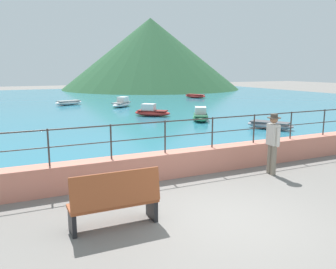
% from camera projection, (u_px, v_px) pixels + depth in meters
% --- Properties ---
extents(ground_plane, '(120.00, 120.00, 0.00)m').
position_uv_depth(ground_plane, '(233.00, 221.00, 7.00)').
color(ground_plane, slate).
extents(promenade_wall, '(20.00, 0.56, 0.70)m').
position_uv_depth(promenade_wall, '(165.00, 165.00, 9.77)').
color(promenade_wall, tan).
rests_on(promenade_wall, ground).
extents(railing, '(18.44, 0.04, 0.90)m').
position_uv_depth(railing, '(165.00, 131.00, 9.59)').
color(railing, '#383330').
rests_on(railing, promenade_wall).
extents(lake_water, '(64.00, 44.32, 0.06)m').
position_uv_depth(lake_water, '(53.00, 104.00, 29.90)').
color(lake_water, teal).
rests_on(lake_water, ground).
extents(hill_main, '(25.77, 25.77, 10.14)m').
position_uv_depth(hill_main, '(151.00, 54.00, 50.96)').
color(hill_main, '#285633').
rests_on(hill_main, ground).
extents(bench_main, '(1.71, 0.57, 1.13)m').
position_uv_depth(bench_main, '(115.00, 200.00, 6.60)').
color(bench_main, '#9E4C28').
rests_on(bench_main, ground).
extents(person_walking, '(0.38, 0.57, 1.75)m').
position_uv_depth(person_walking, '(273.00, 141.00, 9.92)').
color(person_walking, slate).
rests_on(person_walking, ground).
extents(boat_0, '(1.94, 2.44, 0.36)m').
position_uv_depth(boat_0, '(270.00, 125.00, 17.26)').
color(boat_0, gray).
rests_on(boat_0, lake_water).
extents(boat_1, '(1.90, 2.45, 0.76)m').
position_uv_depth(boat_1, '(201.00, 116.00, 20.05)').
color(boat_1, '#338C59').
rests_on(boat_1, lake_water).
extents(boat_3, '(1.90, 2.45, 0.36)m').
position_uv_depth(boat_3, '(195.00, 96.00, 35.49)').
color(boat_3, red).
rests_on(boat_3, lake_water).
extents(boat_4, '(2.29, 2.24, 0.76)m').
position_uv_depth(boat_4, '(122.00, 103.00, 27.22)').
color(boat_4, white).
rests_on(boat_4, lake_water).
extents(boat_5, '(2.33, 2.18, 0.76)m').
position_uv_depth(boat_5, '(152.00, 112.00, 21.95)').
color(boat_5, red).
rests_on(boat_5, lake_water).
extents(boat_6, '(2.46, 1.55, 0.36)m').
position_uv_depth(boat_6, '(69.00, 103.00, 28.61)').
color(boat_6, white).
rests_on(boat_6, lake_water).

